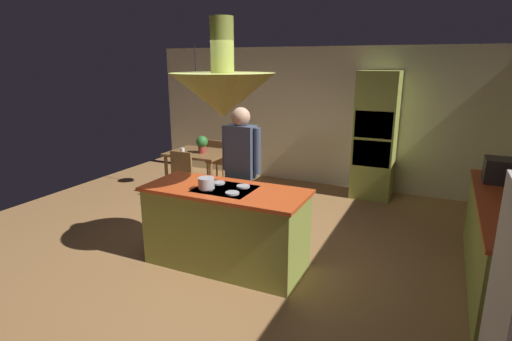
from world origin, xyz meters
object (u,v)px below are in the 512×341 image
person_at_island (241,166)px  chair_facing_island (178,175)px  oven_tower (375,136)px  cooking_pot_on_cooktop (206,183)px  chair_by_back_wall (218,158)px  microwave_on_counter (506,171)px  potted_plant_on_table (202,143)px  kitchen_island (226,227)px  cup_on_table (183,151)px  dining_table (199,158)px

person_at_island → chair_facing_island: size_ratio=2.02×
oven_tower → cooking_pot_on_cooktop: oven_tower is taller
chair_by_back_wall → microwave_on_counter: microwave_on_counter is taller
chair_facing_island → potted_plant_on_table: 0.73m
kitchen_island → cup_on_table: size_ratio=20.53×
person_at_island → chair_by_back_wall: 2.64m
chair_facing_island → cup_on_table: 0.56m
chair_facing_island → cup_on_table: size_ratio=9.67×
kitchen_island → cup_on_table: bearing=135.0°
person_at_island → cooking_pot_on_cooktop: bearing=-91.7°
oven_tower → person_at_island: bearing=-115.6°
dining_table → cup_on_table: bearing=-133.4°
cup_on_table → oven_tower: bearing=24.3°
person_at_island → chair_facing_island: person_at_island is taller
dining_table → chair_by_back_wall: (0.00, 0.64, -0.15)m
oven_tower → cooking_pot_on_cooktop: (-1.26, -3.37, -0.06)m
oven_tower → cup_on_table: size_ratio=23.83×
person_at_island → chair_by_back_wall: person_at_island is taller
person_at_island → potted_plant_on_table: 2.01m
oven_tower → microwave_on_counter: size_ratio=4.66×
oven_tower → potted_plant_on_table: bearing=-156.1°
dining_table → person_at_island: person_at_island is taller
person_at_island → chair_by_back_wall: size_ratio=2.02×
cooking_pot_on_cooktop → microwave_on_counter: bearing=29.5°
person_at_island → microwave_on_counter: size_ratio=3.81×
cup_on_table → cooking_pot_on_cooktop: cooking_pot_on_cooktop is taller
microwave_on_counter → cooking_pot_on_cooktop: (-3.00, -1.70, -0.06)m
dining_table → cup_on_table: cup_on_table is taller
oven_tower → cooking_pot_on_cooktop: 3.60m
dining_table → microwave_on_counter: (4.54, -0.53, 0.42)m
chair_by_back_wall → chair_facing_island: bearing=90.0°
chair_by_back_wall → cooking_pot_on_cooktop: (1.54, -2.87, 0.50)m
chair_by_back_wall → cooking_pot_on_cooktop: size_ratio=4.83×
microwave_on_counter → dining_table: bearing=173.3°
chair_facing_island → chair_by_back_wall: (0.00, 1.27, 0.00)m
potted_plant_on_table → cooking_pot_on_cooktop: (1.43, -2.18, 0.08)m
oven_tower → potted_plant_on_table: oven_tower is taller
kitchen_island → dining_table: size_ratio=1.81×
dining_table → cup_on_table: (-0.20, -0.21, 0.15)m
cup_on_table → potted_plant_on_table: bearing=27.2°
kitchen_island → chair_by_back_wall: size_ratio=2.12×
chair_by_back_wall → cup_on_table: bearing=76.9°
oven_tower → chair_by_back_wall: 2.90m
dining_table → microwave_on_counter: bearing=-6.7°
cup_on_table → cooking_pot_on_cooktop: (1.74, -2.02, 0.20)m
potted_plant_on_table → microwave_on_counter: size_ratio=0.65×
potted_plant_on_table → cup_on_table: 0.36m
cup_on_table → cooking_pot_on_cooktop: bearing=-49.4°
chair_by_back_wall → potted_plant_on_table: potted_plant_on_table is taller
oven_tower → potted_plant_on_table: 2.95m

